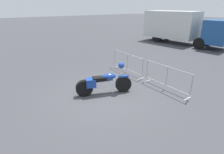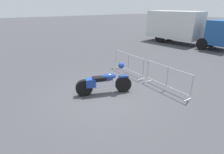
# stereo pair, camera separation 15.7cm
# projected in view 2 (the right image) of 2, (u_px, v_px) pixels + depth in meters

# --- Properties ---
(ground_plane) EXTENTS (120.00, 120.00, 0.00)m
(ground_plane) POSITION_uv_depth(u_px,v_px,m) (104.00, 96.00, 7.16)
(ground_plane) COLOR #424247
(motorcycle) EXTENTS (1.07, 2.22, 1.32)m
(motorcycle) POSITION_uv_depth(u_px,v_px,m) (104.00, 82.00, 7.17)
(motorcycle) COLOR black
(motorcycle) RESTS_ON ground
(crowd_barrier_near) EXTENTS (2.40, 0.48, 1.07)m
(crowd_barrier_near) POSITION_uv_depth(u_px,v_px,m) (128.00, 63.00, 9.39)
(crowd_barrier_near) COLOR #9EA0A5
(crowd_barrier_near) RESTS_ON ground
(crowd_barrier_far) EXTENTS (2.40, 0.48, 1.07)m
(crowd_barrier_far) POSITION_uv_depth(u_px,v_px,m) (167.00, 78.00, 7.45)
(crowd_barrier_far) COLOR #9EA0A5
(crowd_barrier_far) RESTS_ON ground
(box_truck) EXTENTS (7.88, 2.97, 2.98)m
(box_truck) POSITION_uv_depth(u_px,v_px,m) (183.00, 26.00, 16.49)
(box_truck) COLOR silver
(box_truck) RESTS_ON ground
(parked_car_green) EXTENTS (2.13, 4.26, 1.39)m
(parked_car_green) POSITION_uv_depth(u_px,v_px,m) (192.00, 24.00, 27.67)
(parked_car_green) COLOR #236B38
(parked_car_green) RESTS_ON ground
(parked_car_white) EXTENTS (2.08, 4.17, 1.36)m
(parked_car_white) POSITION_uv_depth(u_px,v_px,m) (209.00, 26.00, 25.70)
(parked_car_white) COLOR white
(parked_car_white) RESTS_ON ground
(pedestrian) EXTENTS (0.41, 0.41, 1.69)m
(pedestrian) POSITION_uv_depth(u_px,v_px,m) (184.00, 27.00, 21.94)
(pedestrian) COLOR #262838
(pedestrian) RESTS_ON ground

